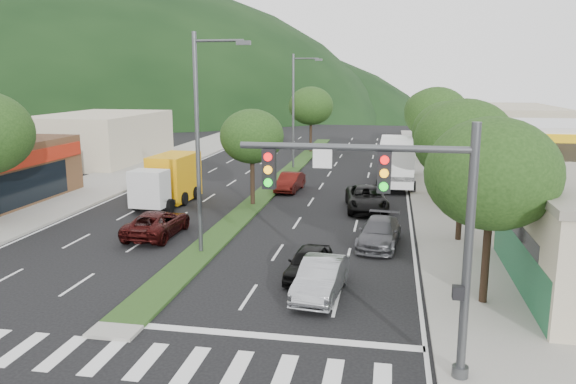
% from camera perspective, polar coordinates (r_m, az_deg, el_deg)
% --- Properties ---
extents(ground, '(160.00, 160.00, 0.00)m').
position_cam_1_polar(ground, '(19.81, -16.59, -12.98)').
color(ground, black).
rests_on(ground, ground).
extents(sidewalk_right, '(5.00, 90.00, 0.15)m').
position_cam_1_polar(sidewalk_right, '(41.90, 15.66, 0.19)').
color(sidewalk_right, gray).
rests_on(sidewalk_right, ground).
extents(sidewalk_left, '(6.00, 90.00, 0.15)m').
position_cam_1_polar(sidewalk_left, '(46.94, -17.06, 1.31)').
color(sidewalk_left, gray).
rests_on(sidewalk_left, ground).
extents(median, '(1.60, 56.00, 0.12)m').
position_cam_1_polar(median, '(45.47, -0.56, 1.48)').
color(median, '#233B15').
rests_on(median, ground).
extents(crosswalk, '(19.00, 2.20, 0.01)m').
position_cam_1_polar(crosswalk, '(18.23, -19.52, -15.39)').
color(crosswalk, silver).
rests_on(crosswalk, ground).
extents(traffic_signal, '(6.12, 0.40, 7.00)m').
position_cam_1_polar(traffic_signal, '(14.81, 12.05, -2.07)').
color(traffic_signal, '#47494C').
rests_on(traffic_signal, ground).
extents(gas_canopy, '(12.20, 8.20, 5.25)m').
position_cam_1_polar(gas_canopy, '(39.50, 25.87, 5.49)').
color(gas_canopy, silver).
rests_on(gas_canopy, ground).
extents(bldg_left_far, '(9.00, 14.00, 4.60)m').
position_cam_1_polar(bldg_left_far, '(57.32, -18.43, 5.26)').
color(bldg_left_far, '#C1B799').
rests_on(bldg_left_far, ground).
extents(bldg_right_far, '(10.00, 16.00, 5.20)m').
position_cam_1_polar(bldg_right_far, '(61.18, 20.82, 5.75)').
color(bldg_right_far, '#C1B799').
rests_on(bldg_right_far, ground).
extents(hill_far, '(176.00, 132.00, 82.00)m').
position_cam_1_polar(hill_far, '(154.15, -24.88, 7.59)').
color(hill_far, black).
rests_on(hill_far, ground).
extents(tree_r_a, '(4.60, 4.60, 6.63)m').
position_cam_1_polar(tree_r_a, '(20.50, 20.02, 1.76)').
color(tree_r_a, black).
rests_on(tree_r_a, sidewalk_right).
extents(tree_r_b, '(4.80, 4.80, 6.94)m').
position_cam_1_polar(tree_r_b, '(28.31, 17.46, 4.93)').
color(tree_r_b, black).
rests_on(tree_r_b, sidewalk_right).
extents(tree_r_c, '(4.40, 4.40, 6.48)m').
position_cam_1_polar(tree_r_c, '(36.26, 15.95, 5.92)').
color(tree_r_c, black).
rests_on(tree_r_c, sidewalk_right).
extents(tree_r_d, '(5.00, 5.00, 7.17)m').
position_cam_1_polar(tree_r_d, '(46.16, 14.84, 7.66)').
color(tree_r_d, black).
rests_on(tree_r_d, sidewalk_right).
extents(tree_r_e, '(4.60, 4.60, 6.71)m').
position_cam_1_polar(tree_r_e, '(56.13, 14.09, 8.05)').
color(tree_r_e, black).
rests_on(tree_r_e, sidewalk_right).
extents(tree_med_near, '(4.00, 4.00, 6.02)m').
position_cam_1_polar(tree_med_near, '(35.18, -3.69, 5.65)').
color(tree_med_near, black).
rests_on(tree_med_near, median).
extents(tree_med_far, '(4.80, 4.80, 6.94)m').
position_cam_1_polar(tree_med_far, '(60.62, 2.35, 8.73)').
color(tree_med_far, black).
rests_on(tree_med_far, median).
extents(streetlight_near, '(2.60, 0.25, 10.00)m').
position_cam_1_polar(streetlight_near, '(25.47, -8.77, 5.87)').
color(streetlight_near, '#47494C').
rests_on(streetlight_near, ground).
extents(streetlight_mid, '(2.60, 0.25, 10.00)m').
position_cam_1_polar(streetlight_mid, '(49.70, 0.77, 8.76)').
color(streetlight_mid, '#47494C').
rests_on(streetlight_mid, ground).
extents(sedan_silver, '(1.87, 4.33, 1.39)m').
position_cam_1_polar(sedan_silver, '(21.30, 3.38, -8.69)').
color(sedan_silver, '#919498').
rests_on(sedan_silver, ground).
extents(suv_maroon, '(2.22, 4.81, 1.34)m').
position_cam_1_polar(suv_maroon, '(29.74, -13.14, -3.11)').
color(suv_maroon, black).
rests_on(suv_maroon, ground).
extents(car_queue_a, '(1.83, 3.82, 1.26)m').
position_cam_1_polar(car_queue_a, '(23.10, 2.12, -7.21)').
color(car_queue_a, black).
rests_on(car_queue_a, ground).
extents(car_queue_b, '(2.28, 4.69, 1.32)m').
position_cam_1_polar(car_queue_b, '(27.65, 9.24, -4.10)').
color(car_queue_b, '#47474C').
rests_on(car_queue_b, ground).
extents(car_queue_c, '(1.71, 4.06, 1.31)m').
position_cam_1_polar(car_queue_c, '(40.32, 0.20, 1.03)').
color(car_queue_c, '#470F0B').
rests_on(car_queue_c, ground).
extents(car_queue_d, '(3.03, 5.50, 1.46)m').
position_cam_1_polar(car_queue_d, '(34.81, 7.98, -0.67)').
color(car_queue_d, black).
rests_on(car_queue_d, ground).
extents(box_truck, '(2.74, 6.41, 3.10)m').
position_cam_1_polar(box_truck, '(36.95, -11.95, 1.08)').
color(box_truck, silver).
rests_on(box_truck, ground).
extents(motorhome, '(2.79, 8.73, 3.34)m').
position_cam_1_polar(motorhome, '(43.48, 10.94, 3.10)').
color(motorhome, white).
rests_on(motorhome, ground).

